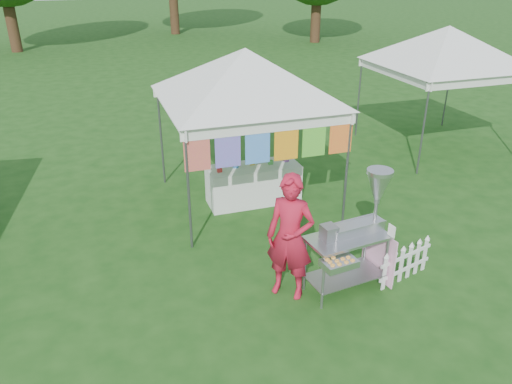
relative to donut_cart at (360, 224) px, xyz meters
name	(u,v)px	position (x,y,z in m)	size (l,w,h in m)	color
ground	(321,303)	(-0.65, -0.22, -1.06)	(120.00, 120.00, 0.00)	#194413
canopy_main	(245,49)	(-0.65, 3.27, 1.93)	(4.24, 4.24, 3.45)	#59595E
canopy_right	(450,26)	(4.85, 4.78, 1.93)	(4.24, 4.24, 3.45)	#59595E
donut_cart	(360,224)	(0.00, 0.00, 0.00)	(1.30, 1.02, 1.80)	gray
vendor	(290,237)	(-0.99, 0.16, -0.13)	(0.68, 0.45, 1.86)	#B7162F
picket_fence	(405,263)	(0.79, -0.09, -0.77)	(1.05, 0.32, 0.56)	white
display_table	(253,184)	(-0.53, 3.19, -0.68)	(1.80, 0.70, 0.76)	white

